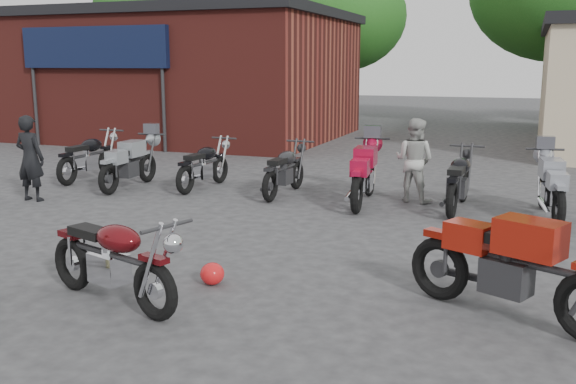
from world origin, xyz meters
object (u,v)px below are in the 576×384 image
(row_bike_4, at_px, (364,170))
(row_bike_6, at_px, (552,183))
(person_light, at_px, (414,160))
(row_bike_2, at_px, (204,162))
(helmet, at_px, (212,274))
(row_bike_3, at_px, (285,167))
(sportbike, at_px, (515,260))
(row_bike_5, at_px, (459,177))
(row_bike_1, at_px, (129,160))
(row_bike_0, at_px, (89,154))
(person_dark, at_px, (30,158))
(vintage_motorcycle, at_px, (112,254))

(row_bike_4, bearing_deg, row_bike_6, -94.73)
(person_light, relative_size, row_bike_2, 0.84)
(helmet, xyz_separation_m, row_bike_3, (-1.06, 5.16, 0.41))
(row_bike_4, bearing_deg, sportbike, -156.00)
(row_bike_5, bearing_deg, helmet, 157.69)
(row_bike_6, bearing_deg, helmet, 135.03)
(sportbike, distance_m, row_bike_5, 5.05)
(row_bike_1, relative_size, row_bike_5, 1.00)
(person_light, relative_size, row_bike_5, 0.78)
(person_light, height_order, row_bike_6, person_light)
(row_bike_0, bearing_deg, row_bike_2, -90.78)
(sportbike, xyz_separation_m, row_bike_0, (-9.00, 5.13, -0.07))
(row_bike_0, bearing_deg, sportbike, -120.54)
(person_light, bearing_deg, person_dark, 34.41)
(helmet, distance_m, row_bike_1, 6.41)
(row_bike_0, relative_size, row_bike_3, 1.05)
(row_bike_3, bearing_deg, row_bike_2, 89.75)
(person_dark, height_order, person_light, person_dark)
(person_light, distance_m, row_bike_2, 4.27)
(helmet, bearing_deg, row_bike_6, 52.62)
(sportbike, bearing_deg, helmet, -153.27)
(sportbike, bearing_deg, row_bike_6, 109.88)
(helmet, distance_m, row_bike_2, 5.95)
(helmet, relative_size, row_bike_3, 0.15)
(person_light, xyz_separation_m, row_bike_6, (2.36, -0.50, -0.19))
(row_bike_2, bearing_deg, row_bike_1, 112.37)
(person_light, height_order, row_bike_5, person_light)
(row_bike_3, bearing_deg, sportbike, -137.96)
(person_dark, distance_m, row_bike_1, 2.00)
(vintage_motorcycle, height_order, row_bike_1, row_bike_1)
(person_dark, distance_m, row_bike_0, 2.25)
(person_light, distance_m, row_bike_4, 0.98)
(helmet, xyz_separation_m, person_light, (1.40, 5.43, 0.65))
(sportbike, distance_m, helmet, 3.34)
(sportbike, relative_size, row_bike_2, 1.19)
(sportbike, relative_size, person_dark, 1.38)
(vintage_motorcycle, height_order, helmet, vintage_motorcycle)
(sportbike, relative_size, row_bike_1, 1.11)
(person_dark, relative_size, person_light, 1.03)
(helmet, relative_size, row_bike_2, 0.15)
(person_dark, bearing_deg, sportbike, 160.41)
(row_bike_0, relative_size, row_bike_1, 0.99)
(helmet, relative_size, person_light, 0.18)
(row_bike_4, height_order, row_bike_5, row_bike_4)
(row_bike_0, distance_m, row_bike_4, 6.30)
(row_bike_2, bearing_deg, row_bike_3, -88.02)
(row_bike_3, relative_size, row_bike_4, 0.87)
(row_bike_1, height_order, row_bike_4, row_bike_4)
(vintage_motorcycle, distance_m, helmet, 1.24)
(row_bike_1, distance_m, row_bike_6, 8.08)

